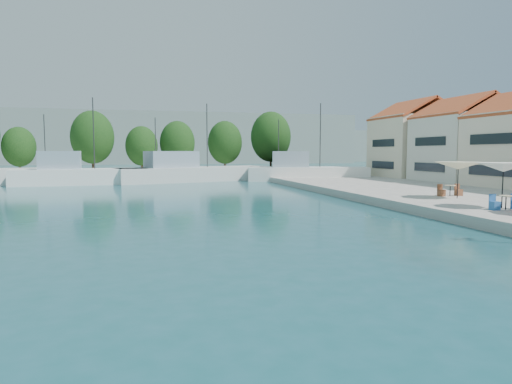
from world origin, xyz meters
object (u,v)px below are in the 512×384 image
object	(u,v)px
trawler_02	(78,175)
trawler_03	(190,173)
umbrella_cream	(458,166)
trawler_04	(305,173)
umbrella_white	(503,167)

from	to	relation	value
trawler_02	trawler_03	distance (m)	13.16
trawler_03	umbrella_cream	xyz separation A→B (m)	(14.49, -31.44, 1.71)
umbrella_cream	trawler_04	bearing A→B (deg)	90.35
trawler_02	trawler_04	distance (m)	27.17
umbrella_cream	umbrella_white	bearing A→B (deg)	-103.34
umbrella_white	umbrella_cream	xyz separation A→B (m)	(1.24, 5.23, -0.07)
trawler_03	trawler_04	xyz separation A→B (m)	(14.31, -2.80, 0.00)
trawler_03	umbrella_white	xyz separation A→B (m)	(13.25, -36.66, 1.78)
trawler_03	umbrella_white	bearing A→B (deg)	-86.96
trawler_02	umbrella_cream	world-z (taller)	trawler_02
trawler_03	trawler_04	world-z (taller)	same
trawler_04	trawler_02	bearing A→B (deg)	-164.18
umbrella_white	umbrella_cream	bearing A→B (deg)	76.66
umbrella_white	trawler_02	bearing A→B (deg)	127.63
trawler_02	umbrella_cream	distance (m)	39.63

